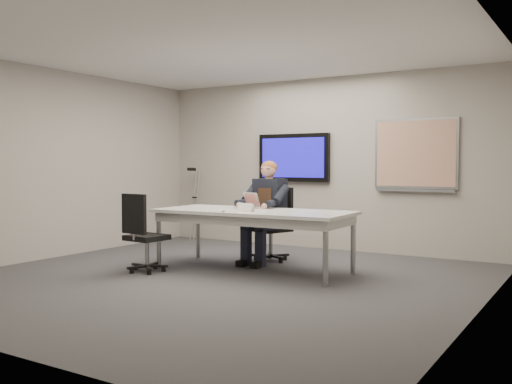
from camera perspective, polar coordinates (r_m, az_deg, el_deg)
The scene contains 15 objects.
floor at distance 6.97m, azimuth -4.08°, elevation -8.71°, with size 6.00×6.00×0.02m, color #38383A.
ceiling at distance 6.97m, azimuth -4.17°, elevation 14.46°, with size 6.00×6.00×0.02m, color white.
wall_back at distance 9.43m, azimuth 6.61°, elevation 2.84°, with size 6.00×0.02×2.80m, color #ADA79C.
wall_left at distance 8.92m, azimuth -19.97°, elevation 2.69°, with size 0.02×6.00×2.80m, color #ADA79C.
wall_right at distance 5.63m, azimuth 21.53°, elevation 2.71°, with size 0.02×6.00×2.80m, color #ADA79C.
conference_table at distance 7.41m, azimuth -0.27°, elevation -2.53°, with size 2.61×1.16×0.79m.
tv_display at distance 9.60m, azimuth 3.77°, elevation 3.45°, with size 1.30×0.09×0.80m.
whiteboard at distance 8.85m, azimuth 15.67°, elevation 3.60°, with size 1.25×0.08×1.10m.
office_chair_far at distance 8.23m, azimuth 1.73°, elevation -4.60°, with size 0.65×0.65×1.06m.
office_chair_near at distance 7.49m, azimuth -11.11°, elevation -5.49°, with size 0.52×0.52×1.02m.
seated_person at distance 7.99m, azimuth 0.70°, elevation -3.02°, with size 0.47×0.80×1.44m.
crutch at distance 10.60m, azimuth -6.10°, elevation -1.07°, with size 0.18×0.28×1.36m, color #A7A9AE, non-canonical shape.
laptop at distance 7.68m, azimuth -0.75°, elevation -1.26°, with size 0.35×0.37×0.21m.
name_tent at distance 7.21m, azimuth -1.02°, elevation -1.53°, with size 0.26×0.07×0.10m, color white, non-canonical shape.
pen at distance 7.15m, azimuth -3.28°, elevation -1.94°, with size 0.01×0.01×0.14m, color black.
Camera 1 is at (3.99, -5.54, 1.39)m, focal length 40.00 mm.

